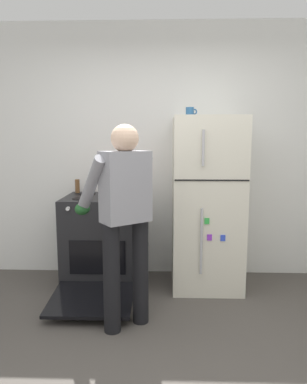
{
  "coord_description": "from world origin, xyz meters",
  "views": [
    {
      "loc": [
        0.05,
        -1.93,
        1.49
      ],
      "look_at": [
        -0.05,
        1.32,
        1.0
      ],
      "focal_mm": 33.02,
      "sensor_mm": 36.0,
      "label": 1
    }
  ],
  "objects_px": {
    "person_cook": "(123,209)",
    "pepper_mill": "(77,186)",
    "coffee_mug": "(190,112)",
    "red_pot": "(117,192)",
    "refrigerator": "(207,203)",
    "stove_range": "(103,242)"
  },
  "relations": [
    {
      "from": "stove_range",
      "to": "person_cook",
      "type": "bearing_deg",
      "value": -68.95
    },
    {
      "from": "refrigerator",
      "to": "pepper_mill",
      "type": "xyz_separation_m",
      "value": [
        -1.35,
        0.2,
        0.14
      ]
    },
    {
      "from": "red_pot",
      "to": "pepper_mill",
      "type": "height_order",
      "value": "pepper_mill"
    },
    {
      "from": "red_pot",
      "to": "coffee_mug",
      "type": "xyz_separation_m",
      "value": [
        0.72,
        0.1,
        0.78
      ]
    },
    {
      "from": "stove_range",
      "to": "refrigerator",
      "type": "bearing_deg",
      "value": 0.96
    },
    {
      "from": "person_cook",
      "to": "pepper_mill",
      "type": "relative_size",
      "value": 11.03
    },
    {
      "from": "person_cook",
      "to": "refrigerator",
      "type": "bearing_deg",
      "value": 48.31
    },
    {
      "from": "pepper_mill",
      "to": "coffee_mug",
      "type": "bearing_deg",
      "value": -7.26
    },
    {
      "from": "refrigerator",
      "to": "pepper_mill",
      "type": "height_order",
      "value": "refrigerator"
    },
    {
      "from": "refrigerator",
      "to": "pepper_mill",
      "type": "bearing_deg",
      "value": 171.59
    },
    {
      "from": "stove_range",
      "to": "person_cook",
      "type": "relative_size",
      "value": 0.76
    },
    {
      "from": "person_cook",
      "to": "red_pot",
      "type": "xyz_separation_m",
      "value": [
        -0.15,
        0.78,
        0.02
      ]
    },
    {
      "from": "red_pot",
      "to": "pepper_mill",
      "type": "distance_m",
      "value": 0.52
    },
    {
      "from": "refrigerator",
      "to": "person_cook",
      "type": "bearing_deg",
      "value": -131.69
    },
    {
      "from": "person_cook",
      "to": "pepper_mill",
      "type": "distance_m",
      "value": 1.2
    },
    {
      "from": "pepper_mill",
      "to": "refrigerator",
      "type": "bearing_deg",
      "value": -8.41
    },
    {
      "from": "stove_range",
      "to": "pepper_mill",
      "type": "height_order",
      "value": "pepper_mill"
    },
    {
      "from": "pepper_mill",
      "to": "red_pot",
      "type": "bearing_deg",
      "value": -28.52
    },
    {
      "from": "person_cook",
      "to": "coffee_mug",
      "type": "bearing_deg",
      "value": 57.43
    },
    {
      "from": "red_pot",
      "to": "coffee_mug",
      "type": "relative_size",
      "value": 3.31
    },
    {
      "from": "refrigerator",
      "to": "pepper_mill",
      "type": "relative_size",
      "value": 11.73
    },
    {
      "from": "stove_range",
      "to": "pepper_mill",
      "type": "xyz_separation_m",
      "value": [
        -0.3,
        0.22,
        0.54
      ]
    }
  ]
}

